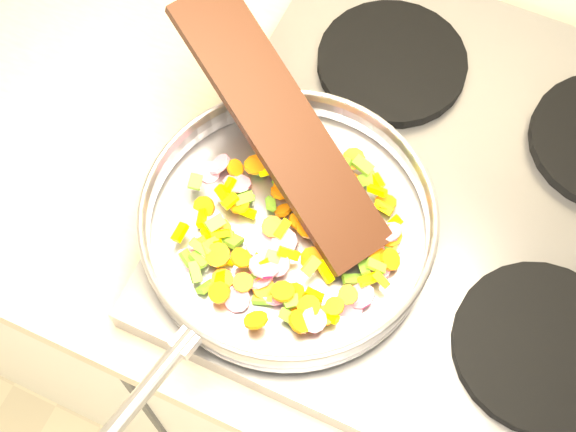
% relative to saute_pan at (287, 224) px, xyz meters
% --- Properties ---
extents(cooktop, '(0.60, 0.60, 0.04)m').
position_rel_saute_pan_xyz_m(cooktop, '(0.16, 0.14, -0.06)').
color(cooktop, '#939399').
rests_on(cooktop, counter_top).
extents(grate_fl, '(0.19, 0.19, 0.02)m').
position_rel_saute_pan_xyz_m(grate_fl, '(0.02, -0.00, -0.04)').
color(grate_fl, black).
rests_on(grate_fl, cooktop).
extents(grate_fr, '(0.19, 0.19, 0.02)m').
position_rel_saute_pan_xyz_m(grate_fr, '(0.30, -0.00, -0.04)').
color(grate_fr, black).
rests_on(grate_fr, cooktop).
extents(grate_bl, '(0.19, 0.19, 0.02)m').
position_rel_saute_pan_xyz_m(grate_bl, '(0.02, 0.28, -0.04)').
color(grate_bl, black).
rests_on(grate_bl, cooktop).
extents(saute_pan, '(0.36, 0.52, 0.05)m').
position_rel_saute_pan_xyz_m(saute_pan, '(0.00, 0.00, 0.00)').
color(saute_pan, '#9E9EA5').
rests_on(saute_pan, grate_fl).
extents(vegetable_heap, '(0.26, 0.26, 0.04)m').
position_rel_saute_pan_xyz_m(vegetable_heap, '(0.01, 0.00, -0.01)').
color(vegetable_heap, '#C51353').
rests_on(vegetable_heap, saute_pan).
extents(wooden_spatula, '(0.32, 0.23, 0.14)m').
position_rel_saute_pan_xyz_m(wooden_spatula, '(-0.04, 0.08, 0.06)').
color(wooden_spatula, black).
rests_on(wooden_spatula, saute_pan).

